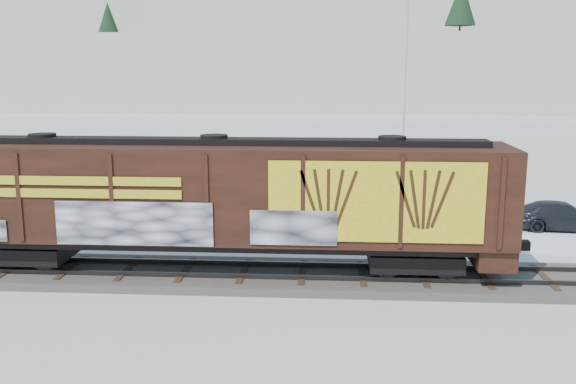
# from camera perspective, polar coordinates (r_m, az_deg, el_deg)

# --- Properties ---
(ground) EXTENTS (500.00, 500.00, 0.00)m
(ground) POSITION_cam_1_polar(r_m,az_deg,el_deg) (21.87, 1.29, -7.87)
(ground) COLOR white
(ground) RESTS_ON ground
(rail_track) EXTENTS (50.00, 3.40, 0.43)m
(rail_track) POSITION_cam_1_polar(r_m,az_deg,el_deg) (21.83, 1.29, -7.51)
(rail_track) COLOR #59544C
(rail_track) RESTS_ON ground
(parking_strip) EXTENTS (40.00, 8.00, 0.03)m
(parking_strip) POSITION_cam_1_polar(r_m,az_deg,el_deg) (29.06, 1.94, -3.02)
(parking_strip) COLOR white
(parking_strip) RESTS_ON ground
(hillside) EXTENTS (360.00, 110.00, 93.00)m
(hillside) POSITION_cam_1_polar(r_m,az_deg,el_deg) (160.62, 3.55, 13.74)
(hillside) COLOR white
(hillside) RESTS_ON ground
(hopper_railcar) EXTENTS (19.25, 3.06, 4.38)m
(hopper_railcar) POSITION_cam_1_polar(r_m,az_deg,el_deg) (21.42, -6.47, -0.35)
(hopper_railcar) COLOR black
(hopper_railcar) RESTS_ON rail_track
(flagpole) EXTENTS (2.30, 0.90, 12.87)m
(flagpole) POSITION_cam_1_polar(r_m,az_deg,el_deg) (34.28, 10.45, 7.18)
(flagpole) COLOR silver
(flagpole) RESTS_ON ground
(car_silver) EXTENTS (4.35, 2.21, 1.42)m
(car_silver) POSITION_cam_1_polar(r_m,az_deg,el_deg) (29.22, -2.65, -1.49)
(car_silver) COLOR #B8BBC0
(car_silver) RESTS_ON parking_strip
(car_white) EXTENTS (5.48, 3.28, 1.71)m
(car_white) POSITION_cam_1_polar(r_m,az_deg,el_deg) (27.57, 8.71, -2.07)
(car_white) COLOR silver
(car_white) RESTS_ON parking_strip
(car_dark) EXTENTS (4.36, 2.01, 1.23)m
(car_dark) POSITION_cam_1_polar(r_m,az_deg,el_deg) (30.67, 23.19, -1.96)
(car_dark) COLOR black
(car_dark) RESTS_ON parking_strip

